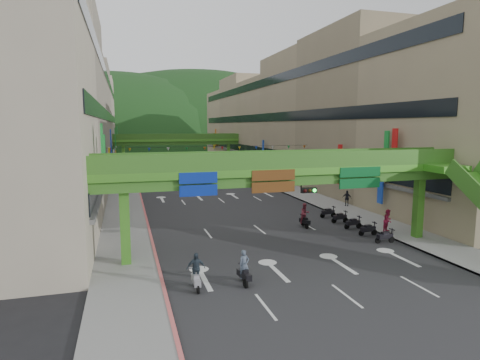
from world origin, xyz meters
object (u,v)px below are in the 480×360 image
at_px(overpass_near, 304,179).
at_px(car_silver, 173,178).
at_px(scooter_rider_near, 244,269).
at_px(pedestrian_red, 388,222).
at_px(car_yellow, 192,162).
at_px(scooter_rider_mid, 305,215).

relative_size(overpass_near, car_silver, 6.87).
distance_m(scooter_rider_near, pedestrian_red, 16.09).
bearing_deg(overpass_near, car_silver, 96.75).
xyz_separation_m(car_silver, car_yellow, (7.45, 26.54, -0.04)).
bearing_deg(scooter_rider_mid, car_yellow, 90.16).
relative_size(scooter_rider_near, scooter_rider_mid, 0.92).
relative_size(overpass_near, pedestrian_red, 15.14).
distance_m(overpass_near, car_silver, 38.59).
height_order(scooter_rider_mid, car_yellow, scooter_rider_mid).
relative_size(overpass_near, car_yellow, 7.55).
distance_m(overpass_near, scooter_rider_near, 8.32).
bearing_deg(pedestrian_red, overpass_near, 169.77).
relative_size(scooter_rider_near, car_yellow, 0.53).
bearing_deg(pedestrian_red, scooter_rider_near, 179.10).
xyz_separation_m(car_silver, pedestrian_red, (13.37, -35.44, 0.25)).
distance_m(scooter_rider_mid, car_yellow, 58.34).
bearing_deg(pedestrian_red, car_silver, 83.99).
height_order(car_yellow, pedestrian_red, pedestrian_red).
bearing_deg(scooter_rider_near, car_yellow, 82.92).
bearing_deg(car_silver, overpass_near, -81.88).
xyz_separation_m(overpass_near, scooter_rider_near, (-5.62, -4.38, -4.30)).
relative_size(scooter_rider_mid, car_silver, 0.53).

